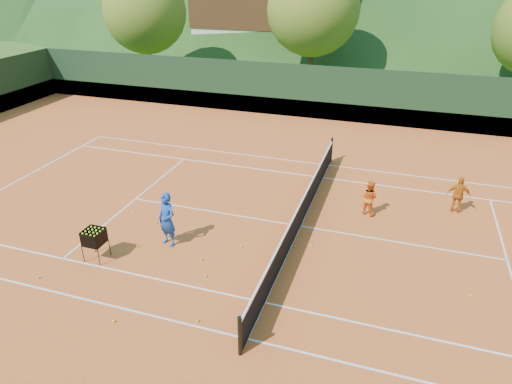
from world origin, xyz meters
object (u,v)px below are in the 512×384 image
(coach, at_px, (167,220))
(chalet_mid, at_px, (456,1))
(tennis_net, at_px, (301,213))
(student_b, at_px, (459,195))
(ball_hopper, at_px, (94,238))
(student_a, at_px, (369,198))

(coach, xyz_separation_m, chalet_mid, (9.71, 36.38, 4.08))
(tennis_net, bearing_deg, coach, -147.36)
(student_b, bearing_deg, chalet_mid, -88.61)
(coach, distance_m, tennis_net, 4.43)
(student_b, bearing_deg, coach, 33.11)
(ball_hopper, relative_size, chalet_mid, 0.08)
(coach, height_order, ball_hopper, coach)
(coach, height_order, student_b, coach)
(student_a, xyz_separation_m, student_b, (3.00, 1.11, 0.04))
(coach, height_order, student_a, coach)
(student_a, distance_m, student_b, 3.20)
(student_b, distance_m, tennis_net, 5.75)
(ball_hopper, bearing_deg, student_a, 35.66)
(student_a, height_order, tennis_net, student_a)
(coach, bearing_deg, chalet_mid, 93.36)
(coach, relative_size, tennis_net, 0.15)
(coach, bearing_deg, student_a, 52.71)
(coach, xyz_separation_m, student_b, (8.78, 5.07, -0.21))
(ball_hopper, bearing_deg, student_b, 31.74)
(student_a, relative_size, ball_hopper, 1.28)
(coach, bearing_deg, ball_hopper, -121.96)
(tennis_net, bearing_deg, ball_hopper, -145.01)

